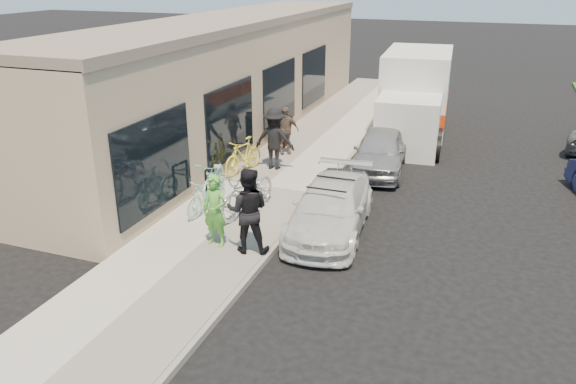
% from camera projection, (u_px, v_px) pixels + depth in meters
% --- Properties ---
extents(ground, '(120.00, 120.00, 0.00)m').
position_uv_depth(ground, '(297.00, 250.00, 12.34)').
color(ground, black).
rests_on(ground, ground).
extents(sidewalk, '(3.00, 34.00, 0.15)m').
position_uv_depth(sidewalk, '(265.00, 189.00, 15.57)').
color(sidewalk, '#B1AB9F').
rests_on(sidewalk, ground).
extents(curb, '(0.12, 34.00, 0.13)m').
position_uv_depth(curb, '(318.00, 196.00, 15.08)').
color(curb, gray).
rests_on(curb, ground).
extents(storefront, '(3.60, 20.00, 4.22)m').
position_uv_depth(storefront, '(234.00, 77.00, 20.20)').
color(storefront, tan).
rests_on(storefront, ground).
extents(bike_rack, '(0.14, 0.62, 0.87)m').
position_uv_depth(bike_rack, '(210.00, 179.00, 14.55)').
color(bike_rack, black).
rests_on(bike_rack, sidewalk).
extents(sandwich_board, '(0.81, 0.81, 1.02)m').
position_uv_depth(sandwich_board, '(279.00, 131.00, 18.91)').
color(sandwich_board, black).
rests_on(sandwich_board, sidewalk).
extents(sedan_white, '(1.99, 4.17, 1.21)m').
position_uv_depth(sedan_white, '(331.00, 208.00, 13.04)').
color(sedan_white, silver).
rests_on(sedan_white, ground).
extents(sedan_silver, '(1.82, 3.82, 1.26)m').
position_uv_depth(sedan_silver, '(380.00, 151.00, 16.93)').
color(sedan_silver, '#9C9CA1').
rests_on(sedan_silver, ground).
extents(moving_truck, '(2.68, 6.23, 2.99)m').
position_uv_depth(moving_truck, '(414.00, 99.00, 20.39)').
color(moving_truck, silver).
rests_on(moving_truck, ground).
extents(tandem_bike, '(1.12, 2.20, 1.10)m').
position_uv_depth(tandem_bike, '(248.00, 191.00, 13.67)').
color(tandem_bike, silver).
rests_on(tandem_bike, sidewalk).
extents(woman_rider, '(0.62, 0.45, 1.59)m').
position_uv_depth(woman_rider, '(215.00, 211.00, 11.97)').
color(woman_rider, '#53A838').
rests_on(woman_rider, sidewalk).
extents(man_standing, '(1.06, 0.92, 1.85)m').
position_uv_depth(man_standing, '(248.00, 210.00, 11.67)').
color(man_standing, black).
rests_on(man_standing, sidewalk).
extents(cruiser_bike_a, '(0.68, 1.58, 0.92)m').
position_uv_depth(cruiser_bike_a, '(206.00, 195.00, 13.70)').
color(cruiser_bike_a, '#8ED4C0').
rests_on(cruiser_bike_a, sidewalk).
extents(cruiser_bike_b, '(1.05, 1.99, 1.00)m').
position_uv_depth(cruiser_bike_b, '(214.00, 177.00, 14.75)').
color(cruiser_bike_b, '#8ED4C0').
rests_on(cruiser_bike_b, sidewalk).
extents(cruiser_bike_c, '(0.86, 1.75, 1.01)m').
position_uv_depth(cruiser_bike_c, '(243.00, 155.00, 16.45)').
color(cruiser_bike_c, yellow).
rests_on(cruiser_bike_c, sidewalk).
extents(bystander_a, '(1.23, 0.76, 1.84)m').
position_uv_depth(bystander_a, '(274.00, 139.00, 16.61)').
color(bystander_a, black).
rests_on(bystander_a, sidewalk).
extents(bystander_b, '(0.97, 0.78, 1.54)m').
position_uv_depth(bystander_b, '(285.00, 130.00, 18.00)').
color(bystander_b, brown).
rests_on(bystander_b, sidewalk).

